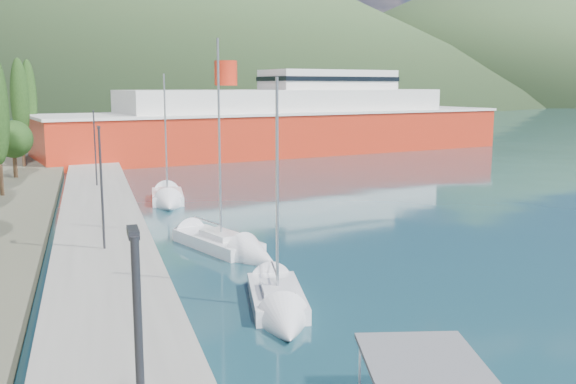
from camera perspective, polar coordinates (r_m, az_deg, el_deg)
name	(u,v)px	position (r m, az deg, el deg)	size (l,w,h in m)	color
ground	(135,129)	(137.08, -13.42, 5.49)	(1400.00, 1400.00, 0.00)	#19404A
quay	(100,217)	(43.29, -16.34, -2.15)	(5.00, 88.00, 0.80)	gray
hills_far	(239,15)	(655.84, -4.39, 15.40)	(1480.00, 900.00, 180.00)	gray
hills_near	(266,19)	(405.59, -1.98, 15.13)	(1010.00, 520.00, 115.00)	#37502C
lamp_posts	(102,185)	(31.96, -16.22, 0.56)	(0.15, 45.75, 6.06)	#2D2D33
sailboat_near	(281,312)	(24.83, -0.60, -10.65)	(3.25, 7.17, 9.94)	silver
sailboat_mid	(238,250)	(33.80, -4.47, -5.18)	(5.05, 8.65, 12.10)	silver
sailboat_far	(168,201)	(48.59, -10.60, -0.81)	(2.95, 7.39, 10.60)	silver
ferry	(289,124)	(85.03, 0.06, 6.05)	(64.32, 26.10, 12.50)	red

